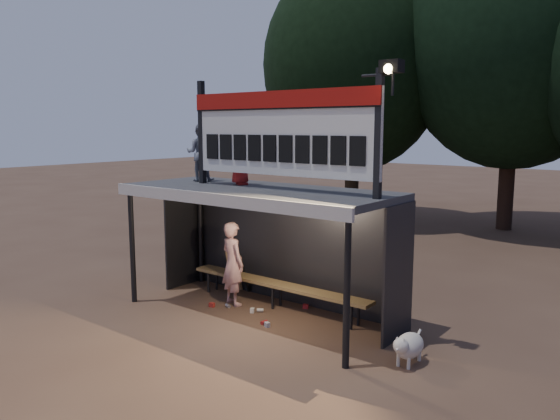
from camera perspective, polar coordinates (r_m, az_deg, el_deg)
The scene contains 12 objects.
ground at distance 10.09m, azimuth -2.34°, elevation -10.90°, with size 80.00×80.00×0.00m, color #4E3527.
player at distance 10.48m, azimuth -4.96°, elevation -5.58°, with size 0.59×0.38×1.61m, color white.
child_a at distance 10.82m, azimuth -8.35°, elevation 5.93°, with size 0.54×0.42×1.11m, color gray.
child_b at distance 10.09m, azimuth -4.20°, elevation 5.44°, with size 0.48×0.31×0.98m, color red.
dugout_shelter at distance 9.81m, azimuth -1.48°, elevation -0.31°, with size 5.10×2.08×2.32m.
scoreboard_assembly at distance 9.14m, azimuth 0.18°, elevation 8.34°, with size 4.10×0.27×1.99m.
bench at distance 10.35m, azimuth -0.36°, elevation -7.85°, with size 4.00×0.35×0.48m.
tree_left at distance 20.12m, azimuth 7.74°, elevation 14.70°, with size 6.46×6.46×9.27m.
tree_mid at distance 19.62m, azimuth 23.39°, elevation 16.16°, with size 7.22×7.22×10.36m.
dog at distance 8.24m, azimuth 13.25°, elevation -13.65°, with size 0.36×0.81×0.49m.
bats at distance 11.34m, azimuth -4.52°, elevation -6.42°, with size 0.48×0.33×0.84m.
litter at distance 10.14m, azimuth -2.59°, elevation -10.57°, with size 1.60×1.28×0.08m.
Camera 1 is at (6.18, -7.22, 3.38)m, focal length 35.00 mm.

